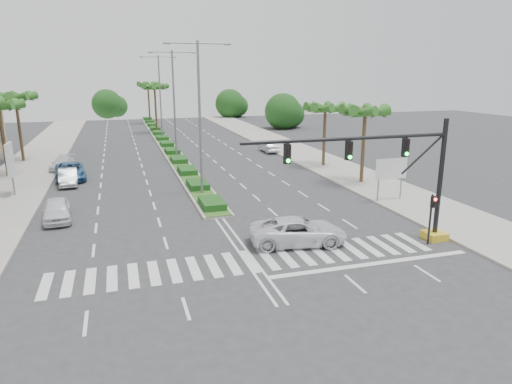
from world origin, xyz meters
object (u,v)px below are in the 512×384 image
car_parked_b (68,177)px  car_crossing (298,231)px  car_parked_d (63,164)px  car_parked_a (57,210)px  car_parked_c (70,171)px  car_right (269,147)px

car_parked_b → car_crossing: bearing=-58.7°
car_parked_d → car_parked_a: bearing=-78.2°
car_parked_c → car_parked_d: size_ratio=1.19×
car_parked_c → car_parked_a: bearing=-96.1°
car_parked_a → car_parked_c: 12.85m
car_parked_a → car_parked_d: car_parked_a is taller
car_parked_b → car_crossing: car_crossing is taller
car_parked_d → car_crossing: car_crossing is taller
car_parked_d → car_crossing: size_ratio=0.83×
car_parked_c → car_right: 24.21m
car_parked_b → car_right: size_ratio=1.04×
car_parked_c → car_crossing: bearing=-63.8°
car_parked_b → car_right: (22.51, 11.20, -0.03)m
car_right → car_parked_c: bearing=21.0°
car_crossing → car_right: size_ratio=1.35×
car_parked_b → car_right: 25.14m
car_parked_b → car_parked_a: bearing=-93.7°
car_crossing → car_parked_c: bearing=42.7°
car_parked_d → car_right: size_ratio=1.11×
car_parked_b → car_crossing: size_ratio=0.77×
car_parked_d → car_right: 24.00m
car_parked_a → car_parked_b: 10.58m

